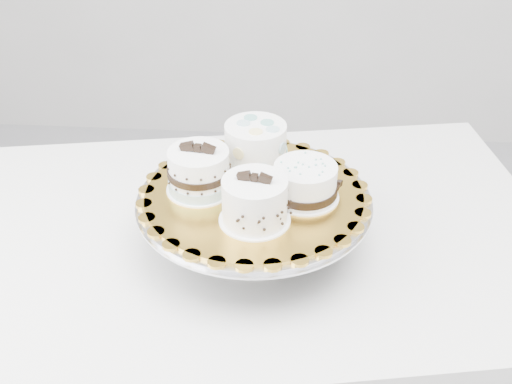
# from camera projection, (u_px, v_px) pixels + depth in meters

# --- Properties ---
(table) EXTENTS (1.22, 0.93, 0.75)m
(table) POSITION_uv_depth(u_px,v_px,m) (259.00, 266.00, 1.25)
(table) COLOR white
(table) RESTS_ON floor
(cake_stand) EXTENTS (0.41, 0.41, 0.11)m
(cake_stand) POSITION_uv_depth(u_px,v_px,m) (254.00, 212.00, 1.12)
(cake_stand) COLOR gray
(cake_stand) RESTS_ON table
(cake_board) EXTENTS (0.39, 0.39, 0.01)m
(cake_board) POSITION_uv_depth(u_px,v_px,m) (254.00, 195.00, 1.10)
(cake_board) COLOR orange
(cake_board) RESTS_ON cake_stand
(cake_swirl) EXTENTS (0.12, 0.12, 0.09)m
(cake_swirl) POSITION_uv_depth(u_px,v_px,m) (255.00, 202.00, 1.01)
(cake_swirl) COLOR white
(cake_swirl) RESTS_ON cake_board
(cake_banded) EXTENTS (0.12, 0.12, 0.09)m
(cake_banded) POSITION_uv_depth(u_px,v_px,m) (199.00, 172.00, 1.09)
(cake_banded) COLOR white
(cake_banded) RESTS_ON cake_board
(cake_dots) EXTENTS (0.13, 0.13, 0.08)m
(cake_dots) POSITION_uv_depth(u_px,v_px,m) (256.00, 145.00, 1.15)
(cake_dots) COLOR white
(cake_dots) RESTS_ON cake_board
(cake_ribbon) EXTENTS (0.14, 0.14, 0.06)m
(cake_ribbon) POSITION_uv_depth(u_px,v_px,m) (306.00, 183.00, 1.07)
(cake_ribbon) COLOR white
(cake_ribbon) RESTS_ON cake_board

